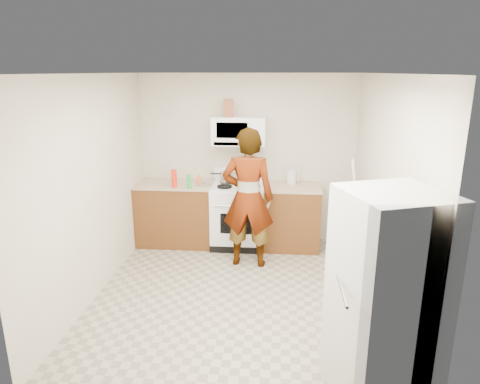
# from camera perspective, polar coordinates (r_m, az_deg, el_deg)

# --- Properties ---
(floor) EXTENTS (3.60, 3.60, 0.00)m
(floor) POSITION_cam_1_polar(r_m,az_deg,el_deg) (5.17, -0.68, -13.41)
(floor) COLOR gray
(floor) RESTS_ON ground
(back_wall) EXTENTS (3.20, 0.02, 2.50)m
(back_wall) POSITION_cam_1_polar(r_m,az_deg,el_deg) (6.42, 0.90, 4.38)
(back_wall) COLOR beige
(back_wall) RESTS_ON floor
(right_wall) EXTENTS (0.02, 3.60, 2.50)m
(right_wall) POSITION_cam_1_polar(r_m,az_deg,el_deg) (4.80, 18.53, -0.41)
(right_wall) COLOR beige
(right_wall) RESTS_ON floor
(cabinet_left) EXTENTS (1.12, 0.62, 0.90)m
(cabinet_left) POSITION_cam_1_polar(r_m,az_deg,el_deg) (6.50, -8.52, -2.96)
(cabinet_left) COLOR #593515
(cabinet_left) RESTS_ON floor
(counter_left) EXTENTS (1.14, 0.64, 0.03)m
(counter_left) POSITION_cam_1_polar(r_m,az_deg,el_deg) (6.37, -8.70, 1.03)
(counter_left) COLOR tan
(counter_left) RESTS_ON cabinet_left
(cabinet_right) EXTENTS (0.80, 0.62, 0.90)m
(cabinet_right) POSITION_cam_1_polar(r_m,az_deg,el_deg) (6.33, 6.83, -3.42)
(cabinet_right) COLOR #593515
(cabinet_right) RESTS_ON floor
(counter_right) EXTENTS (0.82, 0.64, 0.03)m
(counter_right) POSITION_cam_1_polar(r_m,az_deg,el_deg) (6.19, 6.97, 0.67)
(counter_right) COLOR tan
(counter_right) RESTS_ON cabinet_right
(gas_range) EXTENTS (0.76, 0.65, 1.13)m
(gas_range) POSITION_cam_1_polar(r_m,az_deg,el_deg) (6.33, -0.24, -2.95)
(gas_range) COLOR white
(gas_range) RESTS_ON floor
(microwave) EXTENTS (0.76, 0.38, 0.40)m
(microwave) POSITION_cam_1_polar(r_m,az_deg,el_deg) (6.18, -0.14, 8.16)
(microwave) COLOR white
(microwave) RESTS_ON back_wall
(person) EXTENTS (0.69, 0.47, 1.85)m
(person) POSITION_cam_1_polar(r_m,az_deg,el_deg) (5.57, 1.07, -0.84)
(person) COLOR tan
(person) RESTS_ON floor
(fridge) EXTENTS (0.90, 0.90, 1.70)m
(fridge) POSITION_cam_1_polar(r_m,az_deg,el_deg) (3.54, 18.89, -13.30)
(fridge) COLOR beige
(fridge) RESTS_ON floor
(kettle) EXTENTS (0.18, 0.18, 0.18)m
(kettle) POSITION_cam_1_polar(r_m,az_deg,el_deg) (6.31, 6.90, 1.95)
(kettle) COLOR silver
(kettle) RESTS_ON counter_right
(jug) EXTENTS (0.15, 0.15, 0.24)m
(jug) POSITION_cam_1_polar(r_m,az_deg,el_deg) (6.16, -1.56, 11.14)
(jug) COLOR brown
(jug) RESTS_ON microwave
(saucepan) EXTENTS (0.26, 0.26, 0.14)m
(saucepan) POSITION_cam_1_polar(r_m,az_deg,el_deg) (6.29, -1.51, 2.02)
(saucepan) COLOR #B7B8BC
(saucepan) RESTS_ON gas_range
(tray) EXTENTS (0.29, 0.23, 0.05)m
(tray) POSITION_cam_1_polar(r_m,az_deg,el_deg) (6.02, 1.43, 0.72)
(tray) COLOR silver
(tray) RESTS_ON gas_range
(bottle_spray) EXTENTS (0.08, 0.08, 0.26)m
(bottle_spray) POSITION_cam_1_polar(r_m,az_deg,el_deg) (6.09, -8.78, 1.78)
(bottle_spray) COLOR red
(bottle_spray) RESTS_ON counter_left
(bottle_hot_sauce) EXTENTS (0.06, 0.06, 0.14)m
(bottle_hot_sauce) POSITION_cam_1_polar(r_m,az_deg,el_deg) (6.19, -5.50, 1.56)
(bottle_hot_sauce) COLOR #FD5A1C
(bottle_hot_sauce) RESTS_ON counter_left
(bottle_green_cap) EXTENTS (0.07, 0.07, 0.20)m
(bottle_green_cap) POSITION_cam_1_polar(r_m,az_deg,el_deg) (6.01, -6.80, 1.37)
(bottle_green_cap) COLOR green
(bottle_green_cap) RESTS_ON counter_left
(pot_lid) EXTENTS (0.31, 0.31, 0.01)m
(pot_lid) POSITION_cam_1_polar(r_m,az_deg,el_deg) (6.23, -4.81, 1.06)
(pot_lid) COLOR silver
(pot_lid) RESTS_ON counter_left
(broom) EXTENTS (0.30, 0.17, 1.47)m
(broom) POSITION_cam_1_polar(r_m,az_deg,el_deg) (5.74, 15.44, -2.81)
(broom) COLOR white
(broom) RESTS_ON floor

